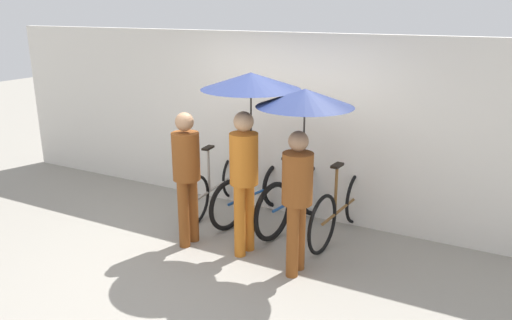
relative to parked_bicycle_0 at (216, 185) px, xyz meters
The scene contains 9 objects.
ground_plane 1.69m from the parked_bicycle_0, 56.33° to the right, with size 30.00×30.00×0.00m, color gray.
back_wall 1.33m from the parked_bicycle_0, 25.16° to the left, with size 9.83×0.12×2.44m.
parked_bicycle_0 is the anchor object (origin of this frame).
parked_bicycle_1 0.61m from the parked_bicycle_0, ahead, with size 0.54×1.67×1.10m.
parked_bicycle_2 1.22m from the parked_bicycle_0, ahead, with size 0.48×1.73×1.06m.
parked_bicycle_3 1.83m from the parked_bicycle_0, ahead, with size 0.44×1.75×1.01m.
pedestrian_leading 1.25m from the parked_bicycle_0, 74.91° to the right, with size 0.32×0.32×1.61m.
pedestrian_center 1.86m from the parked_bicycle_0, 40.74° to the right, with size 1.09×1.09×2.07m.
pedestrian_trailing 2.30m from the parked_bicycle_0, 30.63° to the right, with size 0.99×0.99×1.97m.
Camera 1 is at (2.66, -4.15, 2.74)m, focal length 35.00 mm.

